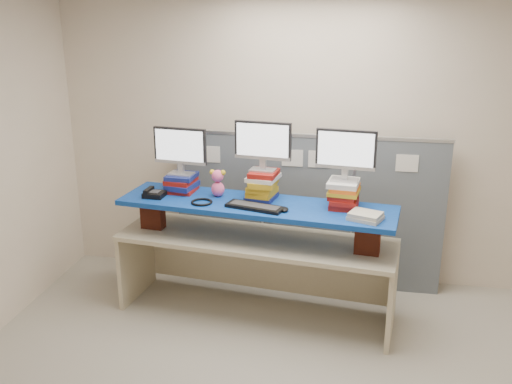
% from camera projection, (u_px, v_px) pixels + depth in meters
% --- Properties ---
extents(room, '(5.00, 4.00, 2.80)m').
position_uv_depth(room, '(283.00, 211.00, 3.66)').
color(room, beige).
rests_on(room, ground).
extents(cubicle_partition, '(2.60, 0.06, 1.53)m').
position_uv_depth(cubicle_partition, '(307.00, 211.00, 5.52)').
color(cubicle_partition, '#4E565D').
rests_on(cubicle_partition, ground).
extents(desk, '(2.49, 0.99, 0.74)m').
position_uv_depth(desk, '(256.00, 253.00, 5.01)').
color(desk, beige).
rests_on(desk, ground).
extents(brick_pier_left, '(0.21, 0.13, 0.28)m').
position_uv_depth(brick_pier_left, '(153.00, 213.00, 5.15)').
color(brick_pier_left, maroon).
rests_on(brick_pier_left, desk).
extents(brick_pier_right, '(0.21, 0.13, 0.28)m').
position_uv_depth(brick_pier_right, '(368.00, 238.00, 4.61)').
color(brick_pier_right, maroon).
rests_on(brick_pier_right, desk).
extents(blue_board, '(2.43, 0.88, 0.04)m').
position_uv_depth(blue_board, '(256.00, 205.00, 4.88)').
color(blue_board, navy).
rests_on(blue_board, brick_pier_left).
extents(book_stack_left, '(0.28, 0.32, 0.16)m').
position_uv_depth(book_stack_left, '(182.00, 183.00, 5.16)').
color(book_stack_left, maroon).
rests_on(book_stack_left, blue_board).
extents(book_stack_center, '(0.30, 0.33, 0.26)m').
position_uv_depth(book_stack_center, '(263.00, 185.00, 4.93)').
color(book_stack_center, navy).
rests_on(book_stack_center, blue_board).
extents(book_stack_right, '(0.28, 0.32, 0.23)m').
position_uv_depth(book_stack_right, '(344.00, 194.00, 4.74)').
color(book_stack_right, maroon).
rests_on(book_stack_right, blue_board).
extents(monitor_left, '(0.49, 0.16, 0.43)m').
position_uv_depth(monitor_left, '(180.00, 148.00, 5.06)').
color(monitor_left, '#B8B8BD').
rests_on(monitor_left, book_stack_left).
extents(monitor_center, '(0.49, 0.16, 0.43)m').
position_uv_depth(monitor_center, '(263.00, 143.00, 4.82)').
color(monitor_center, '#B8B8BD').
rests_on(monitor_center, book_stack_center).
extents(monitor_right, '(0.49, 0.16, 0.43)m').
position_uv_depth(monitor_right, '(346.00, 152.00, 4.63)').
color(monitor_right, '#B8B8BD').
rests_on(monitor_right, book_stack_right).
extents(keyboard, '(0.51, 0.28, 0.03)m').
position_uv_depth(keyboard, '(255.00, 207.00, 4.74)').
color(keyboard, black).
rests_on(keyboard, blue_board).
extents(mouse, '(0.07, 0.11, 0.03)m').
position_uv_depth(mouse, '(285.00, 209.00, 4.67)').
color(mouse, black).
rests_on(mouse, blue_board).
extents(desk_phone, '(0.19, 0.17, 0.08)m').
position_uv_depth(desk_phone, '(154.00, 194.00, 5.02)').
color(desk_phone, black).
rests_on(desk_phone, blue_board).
extents(headset, '(0.21, 0.21, 0.02)m').
position_uv_depth(headset, '(202.00, 202.00, 4.86)').
color(headset, black).
rests_on(headset, blue_board).
extents(plush_toy, '(0.14, 0.11, 0.24)m').
position_uv_depth(plush_toy, '(218.00, 183.00, 5.01)').
color(plush_toy, pink).
rests_on(plush_toy, blue_board).
extents(binder_stack, '(0.30, 0.27, 0.06)m').
position_uv_depth(binder_stack, '(366.00, 216.00, 4.48)').
color(binder_stack, beige).
rests_on(binder_stack, blue_board).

